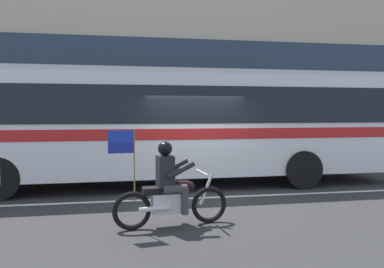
% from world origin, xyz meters
% --- Properties ---
extents(ground_plane, '(60.00, 60.00, 0.00)m').
position_xyz_m(ground_plane, '(0.00, 0.00, 0.00)').
color(ground_plane, '#2B2B2D').
extents(sidewalk_curb, '(28.00, 3.80, 0.15)m').
position_xyz_m(sidewalk_curb, '(0.00, 5.10, 0.07)').
color(sidewalk_curb, '#B7B2A8').
rests_on(sidewalk_curb, ground_plane).
extents(lane_center_stripe, '(26.60, 0.14, 0.01)m').
position_xyz_m(lane_center_stripe, '(0.00, -0.60, 0.00)').
color(lane_center_stripe, silver).
rests_on(lane_center_stripe, ground_plane).
extents(office_building_facade, '(28.00, 0.89, 13.25)m').
position_xyz_m(office_building_facade, '(0.00, 7.39, 6.63)').
color(office_building_facade, '#B2A893').
rests_on(office_building_facade, ground_plane).
extents(transit_bus, '(13.24, 2.74, 3.22)m').
position_xyz_m(transit_bus, '(-0.64, 1.19, 1.88)').
color(transit_bus, silver).
rests_on(transit_bus, ground_plane).
extents(motorcycle_with_rider, '(2.18, 0.68, 1.78)m').
position_xyz_m(motorcycle_with_rider, '(-0.94, -2.68, 0.67)').
color(motorcycle_with_rider, black).
rests_on(motorcycle_with_rider, ground_plane).
extents(fire_hydrant, '(0.22, 0.30, 0.75)m').
position_xyz_m(fire_hydrant, '(-4.13, 3.63, 0.52)').
color(fire_hydrant, red).
rests_on(fire_hydrant, sidewalk_curb).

